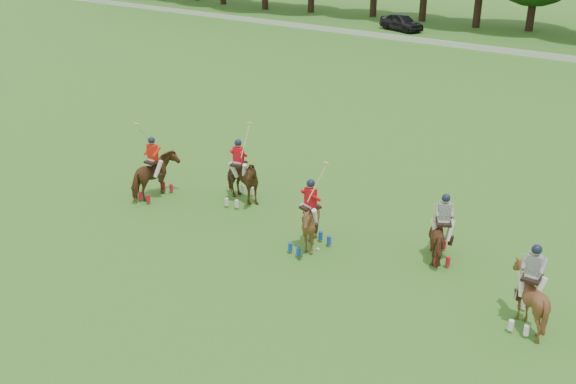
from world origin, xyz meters
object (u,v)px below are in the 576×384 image
Objects in this scene: polo_stripe_b at (529,296)px; polo_ball at (318,249)px; polo_red_a at (155,176)px; polo_red_b at (239,180)px; car_left at (401,22)px; polo_red_c at (310,225)px; polo_stripe_a at (442,236)px.

polo_stripe_b reaches higher than polo_ball.
polo_ball is (7.23, 0.32, -0.82)m from polo_red_a.
polo_red_b reaches higher than polo_red_a.
car_left is 49.77× the size of polo_ball.
polo_stripe_b is at bearing -6.52° from polo_red_b.
polo_red_b is at bearing -141.72° from car_left.
polo_red_b is (13.68, -37.55, 0.12)m from car_left.
polo_red_b reaches higher than car_left.
polo_red_c is 6.77m from polo_stripe_b.
polo_red_b is 32.98× the size of polo_ball.
polo_red_b reaches higher than polo_red_c.
polo_stripe_a is at bearing 11.72° from polo_red_a.
polo_red_a is 7.29m from polo_ball.
polo_red_c reaches higher than polo_stripe_b.
polo_red_b is at bearing 30.22° from polo_red_a.
polo_red_b is 1.36× the size of polo_stripe_a.
polo_red_b is at bearing 161.36° from polo_red_c.
polo_red_a is 0.98× the size of polo_red_b.
polo_red_b is at bearing -175.80° from polo_stripe_a.
polo_red_c is 0.88m from polo_ball.
polo_stripe_b is at bearing 0.32° from polo_ball.
polo_red_b reaches higher than polo_stripe_b.
polo_red_c is at bearing -150.31° from polo_ball.
polo_red_b is at bearing 173.48° from polo_stripe_b.
polo_red_a is (10.91, -39.17, 0.10)m from car_left.
polo_red_a is at bearing -178.46° from polo_red_c.
polo_red_c is at bearing -178.58° from polo_stripe_b.
car_left is at bearing 105.57° from polo_red_a.
polo_red_a is 3.21m from polo_red_b.
car_left is at bearing 110.02° from polo_red_b.
polo_red_c is (4.23, -1.43, -0.01)m from polo_red_b.
polo_red_c is at bearing -18.64° from polo_red_b.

